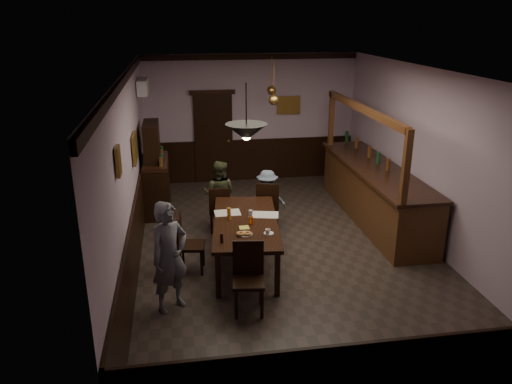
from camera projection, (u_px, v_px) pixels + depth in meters
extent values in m
cube|color=#2D2621|center=(285.00, 250.00, 8.60)|extent=(5.00, 8.00, 0.01)
cube|color=white|center=(289.00, 72.00, 7.59)|extent=(5.00, 8.00, 0.01)
cube|color=#B49EB7|center=(251.00, 119.00, 11.81)|extent=(5.00, 0.01, 3.00)
cube|color=#B49EB7|center=(386.00, 295.00, 4.37)|extent=(5.00, 0.01, 3.00)
cube|color=#B49EB7|center=(130.00, 174.00, 7.72)|extent=(0.01, 8.00, 3.00)
cube|color=#B49EB7|center=(431.00, 160.00, 8.47)|extent=(0.01, 8.00, 3.00)
cube|color=black|center=(246.00, 222.00, 7.89)|extent=(1.24, 2.30, 0.06)
cube|color=black|center=(218.00, 276.00, 7.03)|extent=(0.07, 0.07, 0.69)
cube|color=black|center=(277.00, 274.00, 7.07)|extent=(0.07, 0.07, 0.69)
cube|color=black|center=(221.00, 220.00, 8.95)|extent=(0.07, 0.07, 0.69)
cube|color=black|center=(267.00, 219.00, 8.99)|extent=(0.07, 0.07, 0.69)
cube|color=black|center=(219.00, 210.00, 9.24)|extent=(0.40, 0.40, 0.05)
cube|color=black|center=(219.00, 201.00, 9.00)|extent=(0.38, 0.05, 0.45)
cube|color=black|center=(227.00, 217.00, 9.47)|extent=(0.04, 0.04, 0.39)
cube|color=black|center=(211.00, 218.00, 9.44)|extent=(0.04, 0.04, 0.39)
cube|color=black|center=(228.00, 223.00, 9.18)|extent=(0.04, 0.04, 0.39)
cube|color=black|center=(212.00, 224.00, 9.15)|extent=(0.04, 0.04, 0.39)
cube|color=black|center=(268.00, 207.00, 9.27)|extent=(0.51, 0.51, 0.05)
cube|color=black|center=(267.00, 197.00, 9.00)|extent=(0.42, 0.14, 0.50)
cube|color=black|center=(277.00, 215.00, 9.49)|extent=(0.04, 0.04, 0.43)
cube|color=black|center=(259.00, 215.00, 9.52)|extent=(0.04, 0.04, 0.43)
cube|color=black|center=(276.00, 222.00, 9.17)|extent=(0.04, 0.04, 0.43)
cube|color=black|center=(258.00, 222.00, 9.20)|extent=(0.04, 0.04, 0.43)
cube|color=black|center=(249.00, 282.00, 6.66)|extent=(0.47, 0.47, 0.05)
cube|color=black|center=(248.00, 257.00, 6.75)|extent=(0.42, 0.09, 0.50)
cube|color=black|center=(236.00, 304.00, 6.57)|extent=(0.04, 0.04, 0.43)
cube|color=black|center=(262.00, 304.00, 6.58)|extent=(0.04, 0.04, 0.43)
cube|color=black|center=(236.00, 291.00, 6.89)|extent=(0.04, 0.04, 0.43)
cube|color=black|center=(261.00, 291.00, 6.90)|extent=(0.04, 0.04, 0.43)
cube|color=black|center=(191.00, 246.00, 7.76)|extent=(0.45, 0.45, 0.05)
cube|color=black|center=(179.00, 231.00, 7.67)|extent=(0.10, 0.40, 0.48)
cube|color=black|center=(202.00, 263.00, 7.68)|extent=(0.04, 0.04, 0.41)
cube|color=black|center=(203.00, 254.00, 7.99)|extent=(0.04, 0.04, 0.41)
cube|color=black|center=(180.00, 264.00, 7.68)|extent=(0.04, 0.04, 0.41)
cube|color=black|center=(183.00, 254.00, 7.98)|extent=(0.04, 0.04, 0.41)
imported|color=slate|center=(169.00, 257.00, 6.64)|extent=(0.68, 0.63, 1.55)
imported|color=#3D4428|center=(219.00, 194.00, 9.35)|extent=(0.76, 0.68, 1.29)
imported|color=slate|center=(267.00, 198.00, 9.42)|extent=(0.78, 0.54, 1.10)
cube|color=silver|center=(227.00, 213.00, 8.18)|extent=(0.43, 0.31, 0.01)
cube|color=silver|center=(265.00, 215.00, 8.10)|extent=(0.47, 0.38, 0.01)
cube|color=#DBCB50|center=(244.00, 227.00, 7.62)|extent=(0.17, 0.17, 0.00)
cylinder|color=white|center=(269.00, 233.00, 7.41)|extent=(0.15, 0.15, 0.01)
imported|color=white|center=(268.00, 231.00, 7.36)|extent=(0.09, 0.09, 0.07)
cylinder|color=white|center=(245.00, 234.00, 7.37)|extent=(0.22, 0.22, 0.01)
torus|color=#C68C47|center=(241.00, 234.00, 7.33)|extent=(0.13, 0.13, 0.04)
torus|color=#C68C47|center=(247.00, 233.00, 7.33)|extent=(0.13, 0.13, 0.04)
cylinder|color=#DF5D12|center=(251.00, 220.00, 7.73)|extent=(0.07, 0.07, 0.12)
cylinder|color=#BF721E|center=(229.00, 214.00, 7.88)|extent=(0.06, 0.06, 0.20)
cylinder|color=silver|center=(251.00, 215.00, 7.91)|extent=(0.06, 0.06, 0.15)
cylinder|color=black|center=(222.00, 238.00, 7.09)|extent=(0.04, 0.04, 0.14)
cube|color=black|center=(157.00, 187.00, 10.19)|extent=(0.50, 1.39, 0.99)
cube|color=black|center=(156.00, 161.00, 10.01)|extent=(0.48, 1.34, 0.08)
cube|color=black|center=(152.00, 142.00, 9.87)|extent=(0.30, 0.89, 0.79)
cube|color=#472513|center=(374.00, 194.00, 9.72)|extent=(0.84, 3.94, 1.03)
cube|color=black|center=(376.00, 168.00, 9.54)|extent=(0.94, 4.03, 0.06)
cube|color=#472513|center=(362.00, 109.00, 9.10)|extent=(0.10, 3.84, 0.12)
cube|color=#472513|center=(404.00, 167.00, 7.55)|extent=(0.10, 0.10, 1.22)
cube|color=#472513|center=(330.00, 119.00, 11.03)|extent=(0.10, 0.10, 1.22)
cube|color=black|center=(214.00, 139.00, 11.78)|extent=(0.90, 0.06, 2.10)
cube|color=white|center=(143.00, 86.00, 10.12)|extent=(0.20, 0.85, 0.30)
cube|color=olive|center=(118.00, 161.00, 6.02)|extent=(0.04, 0.28, 0.36)
cube|color=olive|center=(135.00, 148.00, 8.40)|extent=(0.04, 0.62, 0.48)
cube|color=olive|center=(288.00, 105.00, 11.81)|extent=(0.55, 0.04, 0.42)
cylinder|color=black|center=(246.00, 108.00, 6.48)|extent=(0.02, 0.02, 0.64)
cone|color=black|center=(246.00, 132.00, 6.58)|extent=(0.56, 0.56, 0.22)
sphere|color=#FFD88C|center=(246.00, 136.00, 6.60)|extent=(0.12, 0.12, 0.12)
cylinder|color=#BF8C3F|center=(274.00, 81.00, 9.31)|extent=(0.02, 0.02, 0.70)
cone|color=#BF8C3F|center=(274.00, 100.00, 9.43)|extent=(0.20, 0.20, 0.22)
sphere|color=#FFD88C|center=(274.00, 103.00, 9.45)|extent=(0.12, 0.12, 0.12)
cylinder|color=#BF8C3F|center=(272.00, 74.00, 10.52)|extent=(0.02, 0.02, 0.70)
cone|color=#BF8C3F|center=(272.00, 90.00, 10.64)|extent=(0.20, 0.20, 0.22)
sphere|color=#FFD88C|center=(272.00, 93.00, 10.66)|extent=(0.12, 0.12, 0.12)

